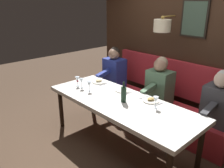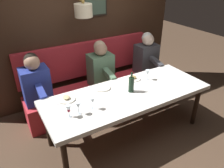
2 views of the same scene
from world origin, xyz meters
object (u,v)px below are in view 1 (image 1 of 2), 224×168
diner_near (160,82)px  wine_glass_3 (81,81)px  wine_bottle (124,94)px  wine_glass_2 (77,79)px  wine_glass_0 (156,100)px  diner_nearest (219,100)px  dining_table (120,105)px  wine_glass_1 (89,84)px  diner_middle (114,68)px

diner_near → wine_glass_3: 1.29m
wine_glass_3 → wine_bottle: (0.11, -0.84, -0.00)m
diner_near → wine_glass_2: (-0.99, 0.94, 0.04)m
wine_glass_2 → wine_bottle: bearing=-83.4°
wine_glass_0 → wine_bottle: wine_bottle is taller
diner_nearest → wine_bottle: (-0.88, 0.97, 0.04)m
dining_table → diner_nearest: 1.36m
wine_glass_3 → wine_glass_2: bearing=88.0°
wine_glass_1 → wine_bottle: 0.66m
wine_glass_0 → wine_glass_2: bearing=101.5°
wine_glass_2 → wine_glass_0: bearing=-78.5°
diner_near → diner_middle: 1.09m
wine_glass_1 → wine_bottle: bearing=-80.7°
dining_table → wine_glass_0: bearing=-69.8°
wine_glass_0 → wine_bottle: (-0.17, 0.43, -0.00)m
wine_glass_1 → wine_glass_2: same height
dining_table → diner_middle: diner_middle is taller
diner_near → wine_glass_3: diner_near is taller
diner_nearest → wine_glass_1: (-0.98, 1.62, 0.04)m
wine_glass_2 → wine_glass_3: bearing=-92.0°
wine_glass_0 → dining_table: bearing=110.2°
wine_glass_1 → diner_nearest: bearing=-58.8°
diner_near → wine_bottle: bearing=-178.7°
wine_glass_0 → wine_bottle: size_ratio=0.55×
dining_table → wine_glass_0: wine_glass_0 is taller
dining_table → wine_bottle: 0.19m
diner_middle → wine_glass_1: diner_middle is taller
diner_nearest → diner_middle: (0.00, 2.08, 0.00)m
wine_glass_3 → wine_bottle: size_ratio=0.55×
diner_near → wine_glass_3: size_ratio=4.82×
diner_near → wine_glass_3: bearing=140.3°
wine_glass_2 → wine_glass_3: (-0.00, -0.12, 0.00)m
diner_middle → wine_glass_3: size_ratio=4.82×
wine_glass_1 → wine_bottle: wine_bottle is taller
wine_glass_3 → diner_near: bearing=-39.7°
wine_glass_1 → wine_glass_2: 0.31m
diner_near → wine_bottle: 0.88m
dining_table → wine_glass_1: 0.63m
wine_glass_0 → wine_glass_2: (-0.28, 1.39, -0.00)m
diner_middle → wine_glass_3: (-0.99, -0.27, 0.04)m
wine_glass_1 → diner_near: bearing=-32.7°
diner_near → wine_glass_2: bearing=136.3°
wine_glass_0 → wine_glass_1: (-0.28, 1.08, 0.00)m
diner_middle → wine_glass_0: 1.69m
dining_table → diner_near: bearing=-2.4°
dining_table → diner_nearest: size_ratio=3.01×
diner_middle → wine_glass_2: diner_middle is taller
diner_middle → wine_glass_1: (-0.98, -0.46, 0.04)m
diner_nearest → wine_bottle: 1.31m
diner_middle → wine_glass_1: bearing=-154.7°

